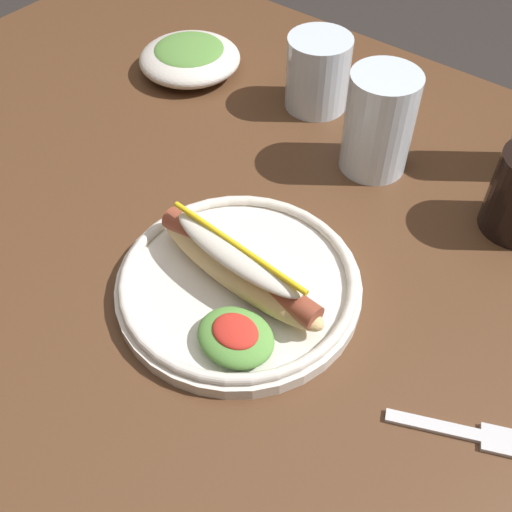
% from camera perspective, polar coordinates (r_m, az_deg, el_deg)
% --- Properties ---
extents(ground_plane, '(8.00, 8.00, 0.00)m').
position_cam_1_polar(ground_plane, '(1.35, -0.61, -20.56)').
color(ground_plane, '#2D2826').
extents(dining_table, '(1.34, 0.98, 0.74)m').
position_cam_1_polar(dining_table, '(0.78, -0.99, -3.14)').
color(dining_table, '#51331E').
rests_on(dining_table, ground_plane).
extents(hot_dog_plate, '(0.26, 0.26, 0.08)m').
position_cam_1_polar(hot_dog_plate, '(0.64, -1.67, -2.35)').
color(hot_dog_plate, silver).
rests_on(hot_dog_plate, dining_table).
extents(fork, '(0.12, 0.07, 0.00)m').
position_cam_1_polar(fork, '(0.60, 18.91, -15.37)').
color(fork, silver).
rests_on(fork, dining_table).
extents(water_cup, '(0.09, 0.09, 0.13)m').
position_cam_1_polar(water_cup, '(0.78, 11.42, 12.12)').
color(water_cup, silver).
rests_on(water_cup, dining_table).
extents(extra_cup, '(0.09, 0.09, 0.10)m').
position_cam_1_polar(extra_cup, '(0.89, 5.80, 16.67)').
color(extra_cup, silver).
rests_on(extra_cup, dining_table).
extents(side_bowl, '(0.15, 0.15, 0.05)m').
position_cam_1_polar(side_bowl, '(0.98, -6.22, 18.00)').
color(side_bowl, silver).
rests_on(side_bowl, dining_table).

